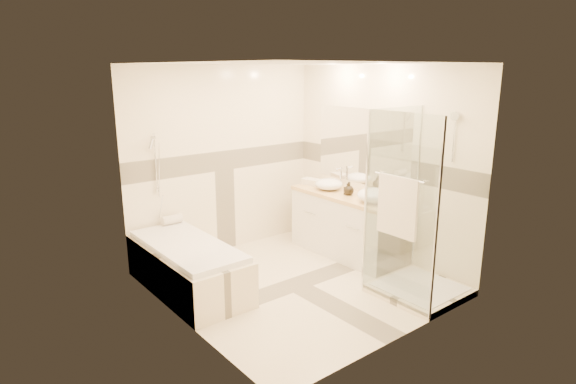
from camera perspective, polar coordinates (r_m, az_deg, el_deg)
room at (r=5.35m, az=1.21°, el=1.59°), size 2.82×3.02×2.52m
bathtub at (r=5.59m, az=-11.78°, el=-8.40°), size 0.75×1.70×0.56m
vanity at (r=6.48m, az=6.84°, el=-3.85°), size 0.58×1.62×0.85m
shower_enclosure at (r=5.46m, az=14.23°, el=-6.85°), size 0.96×0.93×2.04m
vessel_sink_near at (r=6.55m, az=4.87°, el=0.94°), size 0.38×0.38×0.15m
vessel_sink_far at (r=6.00m, az=10.23°, el=-0.39°), size 0.43×0.43×0.17m
faucet_near at (r=6.67m, az=6.23°, el=1.93°), size 0.11×0.03×0.28m
faucet_far at (r=6.14m, az=11.59°, el=0.56°), size 0.11×0.03×0.27m
amenity_bottle_a at (r=6.31m, az=7.01°, el=0.34°), size 0.07×0.07×0.14m
amenity_bottle_b at (r=6.29m, az=7.21°, el=0.42°), size 0.17×0.17×0.17m
folded_towels at (r=6.81m, az=2.77°, el=1.23°), size 0.21×0.29×0.08m
rolled_towel at (r=6.18m, az=-13.60°, el=-3.20°), size 0.25×0.11×0.11m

